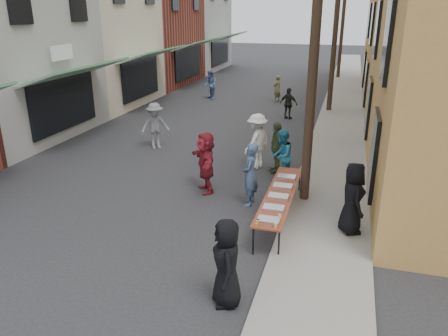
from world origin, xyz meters
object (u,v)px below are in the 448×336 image
Objects in this scene: serving_table at (280,195)px; guest_front_c at (282,156)px; guest_front_a at (227,263)px; utility_pole_far at (343,18)px; server at (352,198)px; catering_tray_sausage at (269,220)px; utility_pole_mid at (336,23)px; utility_pole_near at (315,40)px.

guest_front_c is (-0.40, 2.79, 0.13)m from serving_table.
guest_front_a is 6.49m from guest_front_c.
utility_pole_far is 25.64m from serving_table.
guest_front_a is 0.98× the size of server.
serving_table is at bearing 90.00° from catering_tray_sausage.
server reaches higher than serving_table.
guest_front_c is at bearing -92.28° from utility_pole_far.
utility_pole_far reaches higher than server.
utility_pole_far is at bearing 88.94° from catering_tray_sausage.
guest_front_a is (-0.40, -2.05, 0.08)m from catering_tray_sausage.
utility_pole_mid is 2.25× the size of serving_table.
guest_front_c is (-0.40, 4.44, 0.05)m from catering_tray_sausage.
utility_pole_near reaches higher than server.
guest_front_c is (0.00, 6.49, -0.03)m from guest_front_a.
utility_pole_mid is 5.07× the size of server.
serving_table is 1.65m from catering_tray_sausage.
guest_front_c is at bearing 98.15° from serving_table.
guest_front_c is (-0.90, -10.57, -3.66)m from utility_pole_mid.
guest_front_c is at bearing 157.59° from guest_front_a.
utility_pole_near is 6.29m from guest_front_a.
utility_pole_far is 5.07× the size of server.
guest_front_c is at bearing 122.13° from utility_pole_near.
serving_table is at bearing -92.14° from utility_pole_mid.
catering_tray_sausage is at bearing 146.54° from guest_front_a.
server is (1.28, -1.69, -3.51)m from utility_pole_near.
server reaches higher than guest_front_a.
utility_pole_near is at bearing -90.00° from utility_pole_far.
catering_tray_sausage is (-0.00, -1.65, 0.08)m from serving_table.
catering_tray_sausage is 0.30× the size of guest_front_c.
catering_tray_sausage reaches higher than serving_table.
utility_pole_near is 5.34× the size of guest_front_c.
utility_pole_near is 4.05m from serving_table.
catering_tray_sausage is 2.09m from guest_front_a.
guest_front_a is 4.01m from server.
guest_front_a is (-0.90, -5.06, -3.63)m from utility_pole_near.
serving_table is at bearing 151.42° from guest_front_a.
utility_pole_near is at bearing 147.50° from guest_front_a.
guest_front_a is at bearing -91.77° from utility_pole_far.
utility_pole_mid is 11.22m from guest_front_c.
utility_pole_near and utility_pole_far have the same top height.
utility_pole_mid is 5.17× the size of guest_front_a.
server is at bearing -84.65° from utility_pole_mid.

